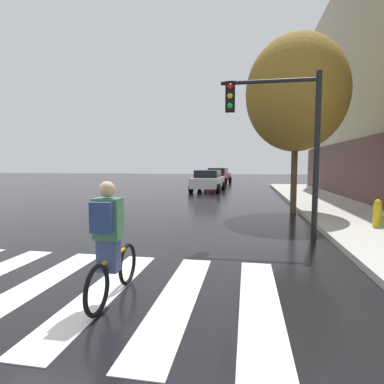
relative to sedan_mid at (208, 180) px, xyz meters
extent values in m
plane|color=black|center=(-0.70, -17.72, -0.79)|extent=(120.00, 120.00, 0.00)
cube|color=silver|center=(-0.54, -17.72, -0.78)|extent=(0.55, 3.50, 0.01)
cube|color=silver|center=(0.62, -17.72, -0.78)|extent=(0.55, 3.50, 0.01)
cube|color=silver|center=(1.77, -17.72, -0.78)|extent=(0.55, 3.50, 0.01)
cube|color=silver|center=(2.93, -17.72, -0.78)|extent=(0.55, 3.50, 0.01)
cube|color=silver|center=(0.00, 0.03, -0.13)|extent=(2.02, 4.52, 0.67)
cube|color=black|center=(-0.01, -0.11, 0.48)|extent=(1.70, 2.20, 0.53)
cylinder|color=black|center=(-0.85, 1.50, -0.46)|extent=(0.27, 0.67, 0.66)
cylinder|color=black|center=(1.00, 1.40, -0.46)|extent=(0.27, 0.67, 0.66)
cylinder|color=black|center=(-1.00, -1.33, -0.46)|extent=(0.27, 0.67, 0.66)
cylinder|color=black|center=(0.85, -1.43, -0.46)|extent=(0.27, 0.67, 0.66)
cube|color=maroon|center=(-0.08, 9.03, -0.10)|extent=(2.27, 4.75, 0.70)
cube|color=black|center=(-0.10, 8.88, 0.52)|extent=(1.85, 2.34, 0.55)
cylinder|color=black|center=(-0.90, 10.58, -0.45)|extent=(0.30, 0.70, 0.68)
cylinder|color=black|center=(1.01, 10.40, -0.45)|extent=(0.30, 0.70, 0.68)
cylinder|color=black|center=(-1.18, 7.65, -0.45)|extent=(0.30, 0.70, 0.68)
cylinder|color=black|center=(0.74, 7.47, -0.45)|extent=(0.30, 0.70, 0.68)
torus|color=black|center=(0.88, -18.42, -0.46)|extent=(0.07, 0.66, 0.66)
torus|color=black|center=(0.87, -17.37, -0.46)|extent=(0.07, 0.66, 0.66)
cylinder|color=orange|center=(0.88, -17.89, -0.18)|extent=(0.06, 0.89, 0.05)
cylinder|color=orange|center=(0.88, -18.05, -0.11)|extent=(0.04, 0.04, 0.45)
cube|color=#384772|center=(0.88, -18.05, -0.06)|extent=(0.28, 0.20, 0.56)
cube|color=#3F724C|center=(0.88, -18.05, 0.39)|extent=(0.36, 0.24, 0.56)
sphere|color=tan|center=(0.88, -18.05, 0.79)|extent=(0.22, 0.22, 0.22)
cube|color=navy|center=(0.88, -18.23, 0.44)|extent=(0.28, 0.16, 0.40)
cylinder|color=black|center=(4.43, -13.73, 1.31)|extent=(0.14, 0.14, 4.20)
cylinder|color=black|center=(3.23, -13.73, 3.21)|extent=(2.40, 0.10, 0.10)
cube|color=black|center=(2.27, -13.73, 2.86)|extent=(0.24, 0.20, 0.76)
sphere|color=red|center=(2.27, -13.84, 3.10)|extent=(0.14, 0.14, 0.14)
sphere|color=gold|center=(2.27, -13.84, 2.86)|extent=(0.14, 0.14, 0.14)
sphere|color=green|center=(2.27, -13.84, 2.62)|extent=(0.14, 0.14, 0.14)
cylinder|color=gold|center=(6.41, -12.39, -0.32)|extent=(0.22, 0.22, 0.65)
sphere|color=gold|center=(6.41, -12.39, 0.05)|extent=(0.18, 0.18, 0.18)
cylinder|color=gold|center=(6.57, -12.39, -0.28)|extent=(0.12, 0.09, 0.09)
cylinder|color=#4C3823|center=(4.55, -9.22, 0.76)|extent=(0.24, 0.24, 3.10)
ellipsoid|color=olive|center=(4.55, -9.22, 3.85)|extent=(3.86, 3.86, 4.43)
camera|label=1|loc=(2.73, -21.93, 1.12)|focal=28.98mm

